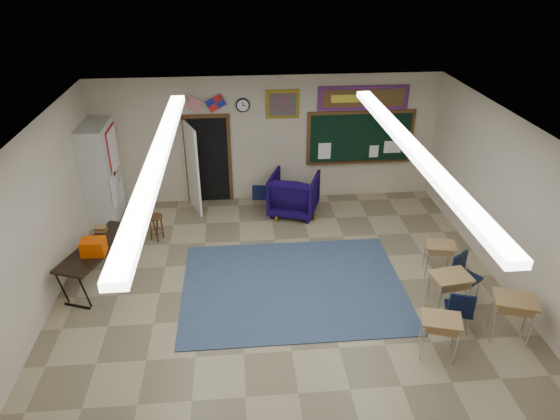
{
  "coord_description": "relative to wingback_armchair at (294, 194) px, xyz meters",
  "views": [
    {
      "loc": [
        -0.69,
        -6.54,
        5.51
      ],
      "look_at": [
        0.02,
        1.5,
        1.23
      ],
      "focal_mm": 32.0,
      "sensor_mm": 36.0,
      "label": 1
    }
  ],
  "objects": [
    {
      "name": "floor",
      "position": [
        -0.54,
        -3.66,
        -0.48
      ],
      "size": [
        9.0,
        9.0,
        0.0
      ],
      "primitive_type": "plane",
      "color": "gray",
      "rests_on": "ground"
    },
    {
      "name": "back_wall",
      "position": [
        -0.54,
        0.84,
        1.02
      ],
      "size": [
        8.0,
        0.04,
        3.0
      ],
      "primitive_type": "cube",
      "color": "beige",
      "rests_on": "floor"
    },
    {
      "name": "left_wall",
      "position": [
        -4.54,
        -3.66,
        1.02
      ],
      "size": [
        0.04,
        9.0,
        3.0
      ],
      "primitive_type": "cube",
      "color": "beige",
      "rests_on": "floor"
    },
    {
      "name": "right_wall",
      "position": [
        3.46,
        -3.66,
        1.02
      ],
      "size": [
        0.04,
        9.0,
        3.0
      ],
      "primitive_type": "cube",
      "color": "beige",
      "rests_on": "floor"
    },
    {
      "name": "ceiling",
      "position": [
        -0.54,
        -3.66,
        2.52
      ],
      "size": [
        8.0,
        9.0,
        0.04
      ],
      "primitive_type": "cube",
      "color": "#BBBAB6",
      "rests_on": "back_wall"
    },
    {
      "name": "area_rug",
      "position": [
        -0.34,
        -2.86,
        -0.47
      ],
      "size": [
        4.0,
        3.0,
        0.02
      ],
      "primitive_type": "cube",
      "color": "#374769",
      "rests_on": "floor"
    },
    {
      "name": "fluorescent_strips",
      "position": [
        -0.54,
        -3.66,
        2.46
      ],
      "size": [
        3.86,
        6.0,
        0.1
      ],
      "primitive_type": null,
      "color": "white",
      "rests_on": "ceiling"
    },
    {
      "name": "doorway",
      "position": [
        -2.04,
        0.69,
        0.58
      ],
      "size": [
        1.1,
        0.89,
        2.16
      ],
      "color": "black",
      "rests_on": "back_wall"
    },
    {
      "name": "chalkboard",
      "position": [
        1.66,
        0.8,
        0.98
      ],
      "size": [
        2.55,
        0.14,
        1.3
      ],
      "color": "#513117",
      "rests_on": "back_wall"
    },
    {
      "name": "bulletin_board",
      "position": [
        1.66,
        0.8,
        1.97
      ],
      "size": [
        2.1,
        0.05,
        0.55
      ],
      "color": "#AB0E20",
      "rests_on": "back_wall"
    },
    {
      "name": "framed_art_print",
      "position": [
        -0.19,
        0.8,
        1.87
      ],
      "size": [
        0.75,
        0.05,
        0.65
      ],
      "color": "olive",
      "rests_on": "back_wall"
    },
    {
      "name": "wall_clock",
      "position": [
        -1.09,
        0.8,
        1.87
      ],
      "size": [
        0.32,
        0.05,
        0.32
      ],
      "color": "black",
      "rests_on": "back_wall"
    },
    {
      "name": "wall_flags",
      "position": [
        -1.94,
        0.78,
        2.0
      ],
      "size": [
        1.16,
        0.06,
        0.7
      ],
      "primitive_type": null,
      "color": "red",
      "rests_on": "back_wall"
    },
    {
      "name": "storage_cabinet",
      "position": [
        -4.25,
        0.19,
        0.62
      ],
      "size": [
        0.59,
        1.25,
        2.2
      ],
      "color": "beige",
      "rests_on": "floor"
    },
    {
      "name": "wingback_armchair",
      "position": [
        0.0,
        0.0,
        0.0
      ],
      "size": [
        1.33,
        1.34,
        0.96
      ],
      "primitive_type": "imported",
      "rotation": [
        0.0,
        0.0,
        2.8
      ],
      "color": "#0E0533",
      "rests_on": "floor"
    },
    {
      "name": "student_chair_reading",
      "position": [
        -0.77,
        0.14,
        -0.12
      ],
      "size": [
        0.41,
        0.41,
        0.73
      ],
      "primitive_type": null,
      "rotation": [
        0.0,
        0.0,
        3.01
      ],
      "color": "black",
      "rests_on": "floor"
    },
    {
      "name": "student_chair_desk_a",
      "position": [
        2.13,
        -4.26,
        -0.06
      ],
      "size": [
        0.53,
        0.53,
        0.84
      ],
      "primitive_type": null,
      "rotation": [
        0.0,
        0.0,
        2.84
      ],
      "color": "black",
      "rests_on": "floor"
    },
    {
      "name": "student_chair_desk_b",
      "position": [
        2.61,
        -3.47,
        -0.06
      ],
      "size": [
        0.59,
        0.59,
        0.85
      ],
      "primitive_type": null,
      "rotation": [
        0.0,
        0.0,
        0.6
      ],
      "color": "black",
      "rests_on": "floor"
    },
    {
      "name": "student_desk_front_left",
      "position": [
        2.16,
        -3.79,
        -0.06
      ],
      "size": [
        0.69,
        0.55,
        0.75
      ],
      "rotation": [
        0.0,
        0.0,
        0.14
      ],
      "color": "#A5844C",
      "rests_on": "floor"
    },
    {
      "name": "student_desk_front_right",
      "position": [
        2.42,
        -2.68,
        -0.12
      ],
      "size": [
        0.62,
        0.52,
        0.65
      ],
      "rotation": [
        0.0,
        0.0,
        -0.22
      ],
      "color": "#A5844C",
      "rests_on": "floor"
    },
    {
      "name": "student_desk_back_left",
      "position": [
        1.64,
        -4.74,
        -0.1
      ],
      "size": [
        0.67,
        0.58,
        0.69
      ],
      "rotation": [
        0.0,
        0.0,
        -0.28
      ],
      "color": "#A5844C",
      "rests_on": "floor"
    },
    {
      "name": "student_desk_back_right",
      "position": [
        2.9,
        -4.47,
        -0.06
      ],
      "size": [
        0.75,
        0.65,
        0.75
      ],
      "rotation": [
        0.0,
        0.0,
        -0.34
      ],
      "color": "#A5844C",
      "rests_on": "floor"
    },
    {
      "name": "folding_table",
      "position": [
        -3.83,
        -2.36,
        -0.07
      ],
      "size": [
        1.2,
        1.91,
        1.03
      ],
      "rotation": [
        0.0,
        0.0,
        -0.36
      ],
      "color": "black",
      "rests_on": "floor"
    },
    {
      "name": "wooden_stool",
      "position": [
        -3.01,
        -0.94,
        -0.19
      ],
      "size": [
        0.31,
        0.31,
        0.56
      ],
      "color": "#4D2F17",
      "rests_on": "floor"
    }
  ]
}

